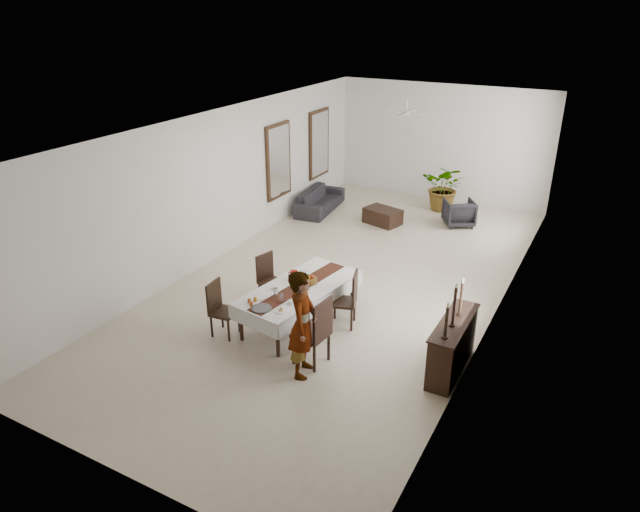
% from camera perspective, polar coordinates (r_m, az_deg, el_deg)
% --- Properties ---
extents(floor, '(6.00, 12.00, 0.00)m').
position_cam_1_polar(floor, '(11.69, 2.60, -2.38)').
color(floor, beige).
rests_on(floor, ground).
extents(ceiling, '(6.00, 12.00, 0.02)m').
position_cam_1_polar(ceiling, '(10.65, 2.93, 13.20)').
color(ceiling, white).
rests_on(ceiling, wall_back).
extents(wall_back, '(6.00, 0.02, 3.20)m').
position_cam_1_polar(wall_back, '(16.48, 12.07, 10.99)').
color(wall_back, silver).
rests_on(wall_back, floor).
extents(wall_front, '(6.00, 0.02, 3.20)m').
position_cam_1_polar(wall_front, '(6.73, -20.56, -10.24)').
color(wall_front, silver).
rests_on(wall_front, floor).
extents(wall_left, '(0.02, 12.00, 3.20)m').
position_cam_1_polar(wall_left, '(12.59, -9.72, 7.12)').
color(wall_left, silver).
rests_on(wall_left, floor).
extents(wall_right, '(0.02, 12.00, 3.20)m').
position_cam_1_polar(wall_right, '(10.22, 18.07, 2.17)').
color(wall_right, silver).
rests_on(wall_right, floor).
extents(dining_table_top, '(1.25, 2.32, 0.05)m').
position_cam_1_polar(dining_table_top, '(9.90, -2.08, -3.26)').
color(dining_table_top, black).
rests_on(dining_table_top, table_leg_fl).
extents(table_leg_fl, '(0.07, 0.07, 0.64)m').
position_cam_1_polar(table_leg_fl, '(9.63, -7.90, -6.67)').
color(table_leg_fl, black).
rests_on(table_leg_fl, floor).
extents(table_leg_fr, '(0.07, 0.07, 0.64)m').
position_cam_1_polar(table_leg_fr, '(9.15, -4.25, -8.30)').
color(table_leg_fr, black).
rests_on(table_leg_fr, floor).
extents(table_leg_bl, '(0.07, 0.07, 0.64)m').
position_cam_1_polar(table_leg_bl, '(11.01, -0.24, -2.26)').
color(table_leg_bl, black).
rests_on(table_leg_bl, floor).
extents(table_leg_br, '(0.07, 0.07, 0.64)m').
position_cam_1_polar(table_leg_br, '(10.59, 3.24, -3.44)').
color(table_leg_br, black).
rests_on(table_leg_br, floor).
extents(tablecloth_top, '(1.44, 2.51, 0.01)m').
position_cam_1_polar(tablecloth_top, '(9.88, -2.08, -3.12)').
color(tablecloth_top, white).
rests_on(tablecloth_top, dining_table_top).
extents(tablecloth_drape_left, '(0.37, 2.34, 0.28)m').
position_cam_1_polar(tablecloth_drape_left, '(10.26, -4.40, -2.94)').
color(tablecloth_drape_left, silver).
rests_on(tablecloth_drape_left, dining_table_top).
extents(tablecloth_drape_right, '(0.37, 2.34, 0.28)m').
position_cam_1_polar(tablecloth_drape_right, '(9.65, 0.41, -4.71)').
color(tablecloth_drape_right, silver).
rests_on(tablecloth_drape_right, dining_table_top).
extents(tablecloth_drape_near, '(1.07, 0.18, 0.28)m').
position_cam_1_polar(tablecloth_drape_near, '(9.18, -6.75, -6.54)').
color(tablecloth_drape_near, silver).
rests_on(tablecloth_drape_near, dining_table_top).
extents(tablecloth_drape_far, '(1.07, 0.18, 0.28)m').
position_cam_1_polar(tablecloth_drape_far, '(10.78, 1.89, -1.45)').
color(tablecloth_drape_far, silver).
rests_on(tablecloth_drape_far, dining_table_top).
extents(table_runner, '(0.67, 2.32, 0.00)m').
position_cam_1_polar(table_runner, '(9.88, -2.08, -3.08)').
color(table_runner, '#4F2316').
rests_on(table_runner, tablecloth_top).
extents(red_pitcher, '(0.16, 0.16, 0.18)m').
position_cam_1_polar(red_pitcher, '(10.07, -2.61, -1.98)').
color(red_pitcher, maroon).
rests_on(red_pitcher, tablecloth_top).
extents(pitcher_handle, '(0.11, 0.04, 0.11)m').
position_cam_1_polar(pitcher_handle, '(10.11, -2.95, -1.86)').
color(pitcher_handle, maroon).
rests_on(pitcher_handle, red_pitcher).
extents(wine_glass_near, '(0.06, 0.06, 0.16)m').
position_cam_1_polar(wine_glass_near, '(9.38, -3.88, -4.19)').
color(wine_glass_near, white).
rests_on(wine_glass_near, tablecloth_top).
extents(wine_glass_mid, '(0.06, 0.06, 0.16)m').
position_cam_1_polar(wine_glass_mid, '(9.56, -4.43, -3.63)').
color(wine_glass_mid, white).
rests_on(wine_glass_mid, tablecloth_top).
extents(wine_glass_far, '(0.06, 0.06, 0.16)m').
position_cam_1_polar(wine_glass_far, '(9.85, -1.71, -2.67)').
color(wine_glass_far, white).
rests_on(wine_glass_far, tablecloth_top).
extents(teacup_right, '(0.08, 0.08, 0.06)m').
position_cam_1_polar(teacup_right, '(9.34, -2.91, -4.65)').
color(teacup_right, silver).
rests_on(teacup_right, saucer_right).
extents(saucer_right, '(0.14, 0.14, 0.01)m').
position_cam_1_polar(saucer_right, '(9.35, -2.91, -4.77)').
color(saucer_right, silver).
rests_on(saucer_right, tablecloth_top).
extents(teacup_left, '(0.08, 0.08, 0.06)m').
position_cam_1_polar(teacup_left, '(9.81, -4.52, -3.18)').
color(teacup_left, white).
rests_on(teacup_left, saucer_left).
extents(saucer_left, '(0.14, 0.14, 0.01)m').
position_cam_1_polar(saucer_left, '(9.82, -4.52, -3.30)').
color(saucer_left, silver).
rests_on(saucer_left, tablecloth_top).
extents(plate_near_right, '(0.22, 0.22, 0.01)m').
position_cam_1_polar(plate_near_right, '(9.15, -3.89, -5.47)').
color(plate_near_right, white).
rests_on(plate_near_right, tablecloth_top).
extents(bread_near_right, '(0.08, 0.08, 0.08)m').
position_cam_1_polar(bread_near_right, '(9.14, -3.89, -5.34)').
color(bread_near_right, tan).
rests_on(bread_near_right, plate_near_right).
extents(plate_near_left, '(0.22, 0.22, 0.01)m').
position_cam_1_polar(plate_near_left, '(9.59, -5.97, -4.09)').
color(plate_near_left, white).
rests_on(plate_near_left, tablecloth_top).
extents(plate_far_left, '(0.22, 0.22, 0.01)m').
position_cam_1_polar(plate_far_left, '(10.39, -1.58, -1.59)').
color(plate_far_left, silver).
rests_on(plate_far_left, tablecloth_top).
extents(serving_tray, '(0.33, 0.33, 0.02)m').
position_cam_1_polar(serving_tray, '(9.24, -5.88, -5.22)').
color(serving_tray, '#434348').
rests_on(serving_tray, tablecloth_top).
extents(jam_jar_a, '(0.06, 0.06, 0.07)m').
position_cam_1_polar(jam_jar_a, '(9.34, -6.91, -4.77)').
color(jam_jar_a, '#8D4114').
rests_on(jam_jar_a, tablecloth_top).
extents(jam_jar_b, '(0.06, 0.06, 0.07)m').
position_cam_1_polar(jam_jar_b, '(9.43, -7.09, -4.47)').
color(jam_jar_b, brown).
rests_on(jam_jar_b, tablecloth_top).
extents(jam_jar_c, '(0.06, 0.06, 0.07)m').
position_cam_1_polar(jam_jar_c, '(9.46, -6.50, -4.35)').
color(jam_jar_c, '#9A6616').
rests_on(jam_jar_c, tablecloth_top).
extents(fruit_basket, '(0.28, 0.28, 0.09)m').
position_cam_1_polar(fruit_basket, '(9.99, -1.05, -2.45)').
color(fruit_basket, brown).
rests_on(fruit_basket, tablecloth_top).
extents(fruit_red, '(0.08, 0.08, 0.08)m').
position_cam_1_polar(fruit_red, '(9.96, -0.86, -2.10)').
color(fruit_red, maroon).
rests_on(fruit_red, fruit_basket).
extents(fruit_green, '(0.07, 0.07, 0.07)m').
position_cam_1_polar(fruit_green, '(10.00, -1.12, -1.99)').
color(fruit_green, '#557623').
rests_on(fruit_green, fruit_basket).
extents(fruit_yellow, '(0.08, 0.08, 0.08)m').
position_cam_1_polar(fruit_yellow, '(9.93, -1.22, -2.19)').
color(fruit_yellow, gold).
rests_on(fruit_yellow, fruit_basket).
extents(chair_right_near_seat, '(0.53, 0.53, 0.06)m').
position_cam_1_polar(chair_right_near_seat, '(8.91, -0.91, -7.82)').
color(chair_right_near_seat, black).
rests_on(chair_right_near_seat, chair_right_near_leg_fl).
extents(chair_right_near_leg_fl, '(0.05, 0.05, 0.48)m').
position_cam_1_polar(chair_right_near_leg_fl, '(8.82, -0.57, -10.25)').
color(chair_right_near_leg_fl, black).
rests_on(chair_right_near_leg_fl, floor).
extents(chair_right_near_leg_fr, '(0.05, 0.05, 0.48)m').
position_cam_1_polar(chair_right_near_leg_fr, '(9.10, 0.87, -9.07)').
color(chair_right_near_leg_fr, black).
rests_on(chair_right_near_leg_fr, floor).
extents(chair_right_near_leg_bl, '(0.05, 0.05, 0.48)m').
position_cam_1_polar(chair_right_near_leg_bl, '(9.02, -2.68, -9.44)').
color(chair_right_near_leg_bl, black).
rests_on(chair_right_near_leg_bl, floor).
extents(chair_right_near_leg_br, '(0.05, 0.05, 0.48)m').
position_cam_1_polar(chair_right_near_leg_br, '(9.28, -1.20, -8.32)').
color(chair_right_near_leg_br, black).
rests_on(chair_right_near_leg_br, floor).
extents(chair_right_near_back, '(0.09, 0.49, 0.62)m').
position_cam_1_polar(chair_right_near_back, '(8.63, 0.29, -6.40)').
color(chair_right_near_back, black).
rests_on(chair_right_near_back, chair_right_near_seat).
extents(chair_right_far_seat, '(0.54, 0.54, 0.05)m').
position_cam_1_polar(chair_right_far_seat, '(9.91, 2.33, -4.63)').
color(chair_right_far_seat, black).
rests_on(chair_right_far_seat, chair_right_far_leg_fl).
extents(chair_right_far_leg_fl, '(0.05, 0.05, 0.43)m').
position_cam_1_polar(chair_right_far_leg_fl, '(9.86, 3.16, -6.42)').
color(chair_right_far_leg_fl, black).
rests_on(chair_right_far_leg_fl, floor).
extents(chair_right_far_leg_fr, '(0.05, 0.05, 0.43)m').
position_cam_1_polar(chair_right_far_leg_fr, '(10.16, 3.46, -5.42)').
color(chair_right_far_leg_fr, black).
rests_on(chair_right_far_leg_fr, floor).
extents(chair_right_far_leg_bl, '(0.05, 0.05, 0.43)m').
position_cam_1_polar(chair_right_far_leg_bl, '(9.91, 1.13, -6.22)').
color(chair_right_far_leg_bl, black).
rests_on(chair_right_far_leg_bl, floor).
extents(chair_right_far_leg_br, '(0.05, 0.05, 0.43)m').
position_cam_1_polar(chair_right_far_leg_br, '(10.21, 1.49, -5.23)').
color(chair_right_far_leg_br, black).
rests_on(chair_right_far_leg_br, floor).
extents(chair_right_far_back, '(0.16, 0.42, 0.55)m').
position_cam_1_polar(chair_right_far_back, '(9.75, 3.50, -3.22)').
color(chair_right_far_back, black).
rests_on(chair_right_far_back, chair_right_far_seat).
extents(chair_left_near_seat, '(0.44, 0.44, 0.05)m').
position_cam_1_polar(chair_left_near_seat, '(9.78, -9.53, -5.57)').
color(chair_left_near_seat, black).
rests_on(chair_left_near_seat, chair_left_near_leg_fl).
extents(chair_left_near_leg_fl, '(0.04, 0.04, 0.40)m').
position_cam_1_polar(chair_left_near_leg_fl, '(10.09, -9.75, -6.06)').
color(chair_left_near_leg_fl, black).
rests_on(chair_left_near_leg_fl, floor).
extents(chair_left_near_leg_fr, '(0.04, 0.04, 0.40)m').
position_cam_1_polar(chair_left_near_leg_fr, '(9.86, -10.79, -6.94)').
color(chair_left_near_leg_fr, black).
rests_on(chair_left_near_leg_fr, floor).
extents(chair_left_near_leg_bl, '(0.04, 0.04, 0.40)m').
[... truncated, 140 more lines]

